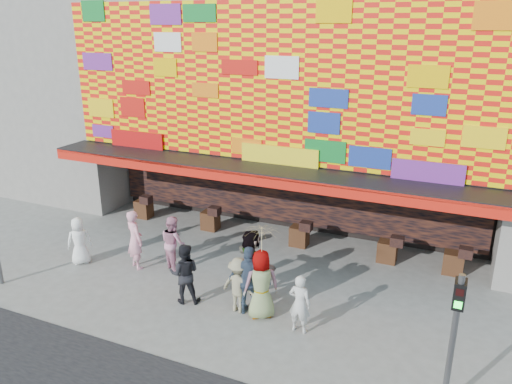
{
  "coord_description": "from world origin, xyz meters",
  "views": [
    {
      "loc": [
        6.05,
        -10.44,
        7.38
      ],
      "look_at": [
        0.52,
        2.0,
        2.71
      ],
      "focal_mm": 35.0,
      "sensor_mm": 36.0,
      "label": 1
    }
  ],
  "objects_px": {
    "signal_right": "(454,328)",
    "ped_g": "(261,285)",
    "parasol": "(261,242)",
    "ped_f": "(252,261)",
    "ped_a": "(79,241)",
    "ped_i": "(173,243)",
    "ped_d": "(239,285)",
    "ped_b": "(135,239)",
    "ped_h": "(300,304)",
    "ped_c": "(185,274)",
    "ped_e": "(250,281)"
  },
  "relations": [
    {
      "from": "signal_right",
      "to": "ped_g",
      "type": "relative_size",
      "value": 1.59
    },
    {
      "from": "parasol",
      "to": "ped_f",
      "type": "bearing_deg",
      "value": 125.24
    },
    {
      "from": "ped_a",
      "to": "ped_i",
      "type": "xyz_separation_m",
      "value": [
        2.91,
        0.94,
        0.09
      ]
    },
    {
      "from": "ped_g",
      "to": "ped_f",
      "type": "bearing_deg",
      "value": -89.41
    },
    {
      "from": "ped_a",
      "to": "parasol",
      "type": "distance_m",
      "value": 6.66
    },
    {
      "from": "ped_d",
      "to": "ped_f",
      "type": "distance_m",
      "value": 1.08
    },
    {
      "from": "signal_right",
      "to": "ped_g",
      "type": "xyz_separation_m",
      "value": [
        -4.66,
        1.53,
        -0.92
      ]
    },
    {
      "from": "ped_b",
      "to": "ped_h",
      "type": "distance_m",
      "value": 5.95
    },
    {
      "from": "ped_f",
      "to": "ped_d",
      "type": "bearing_deg",
      "value": 130.26
    },
    {
      "from": "ped_a",
      "to": "parasol",
      "type": "height_order",
      "value": "parasol"
    },
    {
      "from": "ped_b",
      "to": "ped_d",
      "type": "xyz_separation_m",
      "value": [
        4.05,
        -0.95,
        -0.18
      ]
    },
    {
      "from": "signal_right",
      "to": "ped_h",
      "type": "xyz_separation_m",
      "value": [
        -3.53,
        1.31,
        -1.08
      ]
    },
    {
      "from": "ped_b",
      "to": "ped_c",
      "type": "height_order",
      "value": "ped_b"
    },
    {
      "from": "ped_d",
      "to": "ped_b",
      "type": "bearing_deg",
      "value": -6.25
    },
    {
      "from": "parasol",
      "to": "ped_i",
      "type": "bearing_deg",
      "value": 158.59
    },
    {
      "from": "signal_right",
      "to": "parasol",
      "type": "xyz_separation_m",
      "value": [
        -4.66,
        1.53,
        0.27
      ]
    },
    {
      "from": "signal_right",
      "to": "ped_d",
      "type": "distance_m",
      "value": 5.63
    },
    {
      "from": "ped_b",
      "to": "ped_h",
      "type": "relative_size",
      "value": 1.23
    },
    {
      "from": "ped_g",
      "to": "ped_a",
      "type": "bearing_deg",
      "value": -38.79
    },
    {
      "from": "signal_right",
      "to": "ped_c",
      "type": "distance_m",
      "value": 7.07
    },
    {
      "from": "ped_b",
      "to": "ped_e",
      "type": "xyz_separation_m",
      "value": [
        4.36,
        -0.93,
        0.01
      ]
    },
    {
      "from": "ped_g",
      "to": "ped_h",
      "type": "relative_size",
      "value": 1.21
    },
    {
      "from": "parasol",
      "to": "ped_e",
      "type": "bearing_deg",
      "value": 175.58
    },
    {
      "from": "ped_a",
      "to": "ped_c",
      "type": "relative_size",
      "value": 0.9
    },
    {
      "from": "ped_d",
      "to": "ped_h",
      "type": "distance_m",
      "value": 1.8
    },
    {
      "from": "ped_g",
      "to": "ped_b",
      "type": "bearing_deg",
      "value": -46.18
    },
    {
      "from": "ped_e",
      "to": "ped_h",
      "type": "height_order",
      "value": "ped_e"
    },
    {
      "from": "ped_e",
      "to": "ped_f",
      "type": "height_order",
      "value": "ped_e"
    },
    {
      "from": "ped_d",
      "to": "ped_g",
      "type": "height_order",
      "value": "ped_g"
    },
    {
      "from": "ped_a",
      "to": "ped_e",
      "type": "distance_m",
      "value": 6.18
    },
    {
      "from": "ped_d",
      "to": "ped_e",
      "type": "xyz_separation_m",
      "value": [
        0.31,
        0.02,
        0.19
      ]
    },
    {
      "from": "ped_e",
      "to": "ped_g",
      "type": "height_order",
      "value": "ped_e"
    },
    {
      "from": "ped_d",
      "to": "ped_g",
      "type": "xyz_separation_m",
      "value": [
        0.65,
        -0.01,
        0.17
      ]
    },
    {
      "from": "ped_d",
      "to": "ped_h",
      "type": "relative_size",
      "value": 0.99
    },
    {
      "from": "ped_c",
      "to": "ped_i",
      "type": "xyz_separation_m",
      "value": [
        -1.38,
        1.57,
        0.01
      ]
    },
    {
      "from": "ped_a",
      "to": "parasol",
      "type": "bearing_deg",
      "value": 131.59
    },
    {
      "from": "ped_a",
      "to": "ped_i",
      "type": "height_order",
      "value": "ped_i"
    },
    {
      "from": "ped_c",
      "to": "ped_a",
      "type": "bearing_deg",
      "value": -31.81
    },
    {
      "from": "ped_g",
      "to": "parasol",
      "type": "height_order",
      "value": "parasol"
    },
    {
      "from": "ped_d",
      "to": "ped_h",
      "type": "xyz_separation_m",
      "value": [
        1.78,
        -0.23,
        0.01
      ]
    },
    {
      "from": "ped_f",
      "to": "ped_b",
      "type": "bearing_deg",
      "value": 36.21
    },
    {
      "from": "ped_c",
      "to": "ped_f",
      "type": "height_order",
      "value": "ped_f"
    },
    {
      "from": "ped_b",
      "to": "ped_g",
      "type": "relative_size",
      "value": 1.01
    },
    {
      "from": "ped_c",
      "to": "parasol",
      "type": "height_order",
      "value": "parasol"
    },
    {
      "from": "ped_f",
      "to": "ped_h",
      "type": "xyz_separation_m",
      "value": [
        1.89,
        -1.29,
        -0.17
      ]
    },
    {
      "from": "ped_f",
      "to": "ped_g",
      "type": "height_order",
      "value": "ped_f"
    },
    {
      "from": "ped_d",
      "to": "ped_i",
      "type": "height_order",
      "value": "ped_i"
    },
    {
      "from": "ped_b",
      "to": "ped_i",
      "type": "bearing_deg",
      "value": -130.67
    },
    {
      "from": "parasol",
      "to": "ped_h",
      "type": "bearing_deg",
      "value": -11.13
    },
    {
      "from": "ped_f",
      "to": "ped_i",
      "type": "height_order",
      "value": "ped_f"
    }
  ]
}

